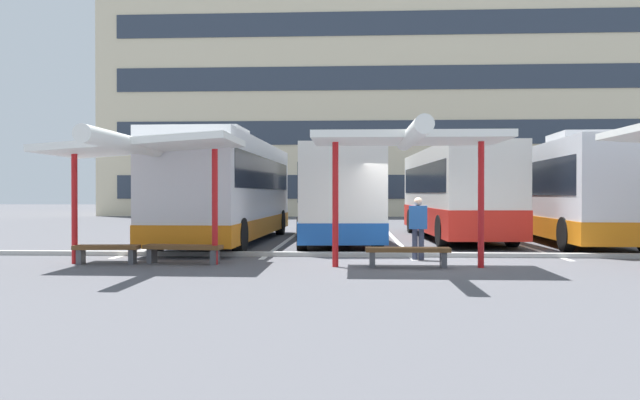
% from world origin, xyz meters
% --- Properties ---
extents(ground_plane, '(160.00, 160.00, 0.00)m').
position_xyz_m(ground_plane, '(0.00, 0.00, 0.00)').
color(ground_plane, '#515156').
extents(terminal_building, '(41.22, 13.95, 22.57)m').
position_xyz_m(terminal_building, '(0.03, 36.72, 9.91)').
color(terminal_building, beige).
rests_on(terminal_building, ground).
extents(coach_bus_0, '(2.89, 11.46, 3.79)m').
position_xyz_m(coach_bus_0, '(-5.78, 5.64, 1.80)').
color(coach_bus_0, silver).
rests_on(coach_bus_0, ground).
extents(coach_bus_1, '(3.26, 10.61, 3.46)m').
position_xyz_m(coach_bus_1, '(-2.21, 6.39, 1.61)').
color(coach_bus_1, silver).
rests_on(coach_bus_1, ground).
extents(coach_bus_2, '(2.85, 10.28, 3.64)m').
position_xyz_m(coach_bus_2, '(2.23, 7.71, 1.67)').
color(coach_bus_2, silver).
rests_on(coach_bus_2, ground).
extents(coach_bus_3, '(2.83, 11.17, 3.66)m').
position_xyz_m(coach_bus_3, '(5.85, 6.56, 1.72)').
color(coach_bus_3, silver).
rests_on(coach_bus_3, ground).
extents(lane_stripe_0, '(0.16, 14.00, 0.01)m').
position_xyz_m(lane_stripe_0, '(-7.76, 7.05, 0.00)').
color(lane_stripe_0, white).
rests_on(lane_stripe_0, ground).
extents(lane_stripe_1, '(0.16, 14.00, 0.01)m').
position_xyz_m(lane_stripe_1, '(-3.88, 7.05, 0.00)').
color(lane_stripe_1, white).
rests_on(lane_stripe_1, ground).
extents(lane_stripe_2, '(0.16, 14.00, 0.01)m').
position_xyz_m(lane_stripe_2, '(0.00, 7.05, 0.00)').
color(lane_stripe_2, white).
rests_on(lane_stripe_2, ground).
extents(lane_stripe_3, '(0.16, 14.00, 0.01)m').
position_xyz_m(lane_stripe_3, '(3.88, 7.05, 0.00)').
color(lane_stripe_3, white).
rests_on(lane_stripe_3, ground).
extents(lane_stripe_4, '(0.16, 14.00, 0.01)m').
position_xyz_m(lane_stripe_4, '(7.76, 7.05, 0.00)').
color(lane_stripe_4, white).
rests_on(lane_stripe_4, ground).
extents(waiting_shelter_0, '(4.38, 4.80, 3.03)m').
position_xyz_m(waiting_shelter_0, '(-6.50, -1.33, 2.74)').
color(waiting_shelter_0, red).
rests_on(waiting_shelter_0, ground).
extents(bench_0, '(1.54, 0.53, 0.45)m').
position_xyz_m(bench_0, '(-7.40, -1.10, 0.33)').
color(bench_0, brown).
rests_on(bench_0, ground).
extents(bench_1, '(1.92, 0.65, 0.45)m').
position_xyz_m(bench_1, '(-5.60, -0.96, 0.34)').
color(bench_1, brown).
rests_on(bench_1, ground).
extents(waiting_shelter_1, '(4.29, 4.45, 3.08)m').
position_xyz_m(waiting_shelter_1, '(-0.31, -1.66, 2.85)').
color(waiting_shelter_1, red).
rests_on(waiting_shelter_1, ground).
extents(bench_2, '(1.91, 0.43, 0.45)m').
position_xyz_m(bench_2, '(-0.31, -1.39, 0.34)').
color(bench_2, brown).
rests_on(bench_2, ground).
extents(platform_kerb, '(44.00, 0.24, 0.12)m').
position_xyz_m(platform_kerb, '(0.00, 0.91, 0.06)').
color(platform_kerb, '#ADADA8').
rests_on(platform_kerb, ground).
extents(waiting_passenger_0, '(0.48, 0.28, 1.58)m').
position_xyz_m(waiting_passenger_0, '(0.09, 0.22, 0.90)').
color(waiting_passenger_0, '#33384C').
rests_on(waiting_passenger_0, ground).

